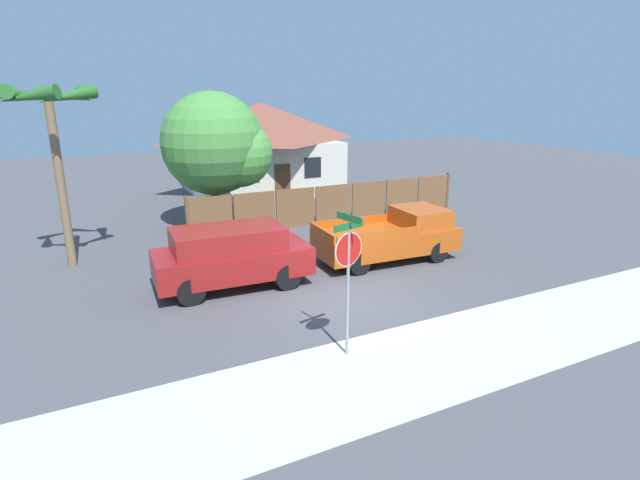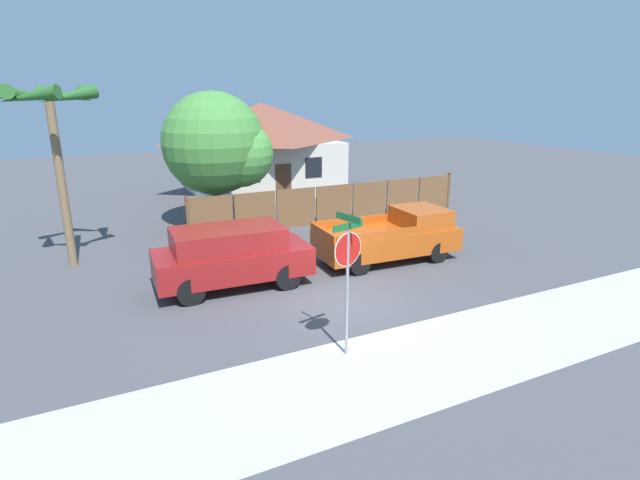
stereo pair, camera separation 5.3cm
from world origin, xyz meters
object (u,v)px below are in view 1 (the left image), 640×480
palm_tree (50,112)px  stop_sign (348,262)px  house (262,146)px  red_suv (232,255)px  orange_pickup (392,236)px  oak_tree (219,146)px

palm_tree → stop_sign: bearing=-60.1°
house → palm_tree: bearing=-137.9°
house → red_suv: bearing=-113.9°
house → orange_pickup: bearing=-91.5°
house → orange_pickup: 13.96m
house → stop_sign: bearing=-105.0°
stop_sign → orange_pickup: bearing=34.5°
oak_tree → orange_pickup: size_ratio=1.14×
orange_pickup → oak_tree: bearing=122.6°
house → stop_sign: size_ratio=2.66×
palm_tree → red_suv: 7.38m
red_suv → orange_pickup: red_suv is taller
house → oak_tree: oak_tree is taller
red_suv → orange_pickup: size_ratio=0.93×
house → orange_pickup: house is taller
oak_tree → house: bearing=56.9°
oak_tree → stop_sign: bearing=-93.0°
red_suv → stop_sign: 5.32m
oak_tree → orange_pickup: oak_tree is taller
stop_sign → palm_tree: bearing=107.2°
red_suv → stop_sign: size_ratio=1.44×
oak_tree → stop_sign: oak_tree is taller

